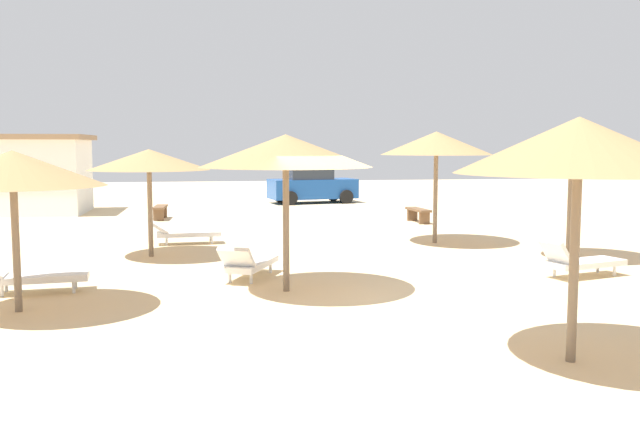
{
  "coord_description": "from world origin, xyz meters",
  "views": [
    {
      "loc": [
        -2.31,
        -11.55,
        2.67
      ],
      "look_at": [
        0.0,
        3.0,
        1.2
      ],
      "focal_mm": 38.17,
      "sensor_mm": 36.0,
      "label": 1
    }
  ],
  "objects_px": {
    "parasol_1": "(149,160)",
    "parasol_5": "(579,146)",
    "lounger_1": "(184,233)",
    "parasol_3": "(286,151)",
    "bench_1": "(160,210)",
    "parked_car": "(312,185)",
    "bench_0": "(418,213)",
    "parasol_6": "(436,144)",
    "beach_cabana": "(34,174)",
    "lounger_3": "(249,263)",
    "lounger_0": "(31,276)",
    "lounger_2": "(580,261)",
    "parasol_0": "(13,169)",
    "parasol_2": "(572,148)"
  },
  "relations": [
    {
      "from": "parasol_1",
      "to": "bench_1",
      "type": "distance_m",
      "value": 8.75
    },
    {
      "from": "lounger_1",
      "to": "bench_0",
      "type": "distance_m",
      "value": 8.87
    },
    {
      "from": "parasol_2",
      "to": "beach_cabana",
      "type": "distance_m",
      "value": 20.41
    },
    {
      "from": "lounger_2",
      "to": "bench_0",
      "type": "xyz_separation_m",
      "value": [
        -0.27,
        10.13,
        0.02
      ]
    },
    {
      "from": "lounger_0",
      "to": "lounger_3",
      "type": "xyz_separation_m",
      "value": [
        3.97,
        0.72,
        0.01
      ]
    },
    {
      "from": "parasol_6",
      "to": "bench_0",
      "type": "height_order",
      "value": "parasol_6"
    },
    {
      "from": "parasol_0",
      "to": "parked_car",
      "type": "bearing_deg",
      "value": 68.91
    },
    {
      "from": "bench_1",
      "to": "parked_car",
      "type": "relative_size",
      "value": 0.36
    },
    {
      "from": "parasol_2",
      "to": "lounger_2",
      "type": "xyz_separation_m",
      "value": [
        -0.97,
        -2.2,
        -2.29
      ]
    },
    {
      "from": "bench_0",
      "to": "parked_car",
      "type": "height_order",
      "value": "parked_car"
    },
    {
      "from": "parasol_1",
      "to": "lounger_2",
      "type": "distance_m",
      "value": 9.96
    },
    {
      "from": "lounger_0",
      "to": "lounger_2",
      "type": "height_order",
      "value": "lounger_2"
    },
    {
      "from": "lounger_3",
      "to": "bench_1",
      "type": "relative_size",
      "value": 1.3
    },
    {
      "from": "parasol_0",
      "to": "lounger_0",
      "type": "xyz_separation_m",
      "value": [
        -0.15,
        1.43,
        -1.99
      ]
    },
    {
      "from": "parasol_6",
      "to": "lounger_1",
      "type": "xyz_separation_m",
      "value": [
        -6.84,
        0.85,
        -2.42
      ]
    },
    {
      "from": "parasol_2",
      "to": "parasol_3",
      "type": "height_order",
      "value": "parasol_2"
    },
    {
      "from": "lounger_2",
      "to": "lounger_3",
      "type": "bearing_deg",
      "value": 172.35
    },
    {
      "from": "lounger_0",
      "to": "bench_1",
      "type": "bearing_deg",
      "value": 83.62
    },
    {
      "from": "lounger_2",
      "to": "parked_car",
      "type": "relative_size",
      "value": 0.46
    },
    {
      "from": "parasol_6",
      "to": "lounger_3",
      "type": "distance_m",
      "value": 7.28
    },
    {
      "from": "bench_0",
      "to": "beach_cabana",
      "type": "bearing_deg",
      "value": 158.52
    },
    {
      "from": "lounger_3",
      "to": "beach_cabana",
      "type": "xyz_separation_m",
      "value": [
        -7.66,
        14.76,
        1.25
      ]
    },
    {
      "from": "lounger_1",
      "to": "parked_car",
      "type": "bearing_deg",
      "value": 67.02
    },
    {
      "from": "lounger_2",
      "to": "bench_1",
      "type": "height_order",
      "value": "lounger_2"
    },
    {
      "from": "parasol_6",
      "to": "bench_1",
      "type": "relative_size",
      "value": 2.02
    },
    {
      "from": "parasol_6",
      "to": "beach_cabana",
      "type": "relative_size",
      "value": 0.71
    },
    {
      "from": "beach_cabana",
      "to": "parasol_3",
      "type": "bearing_deg",
      "value": -62.68
    },
    {
      "from": "lounger_3",
      "to": "parasol_6",
      "type": "bearing_deg",
      "value": 38.84
    },
    {
      "from": "parasol_1",
      "to": "lounger_1",
      "type": "distance_m",
      "value": 2.92
    },
    {
      "from": "parasol_6",
      "to": "lounger_3",
      "type": "relative_size",
      "value": 1.55
    },
    {
      "from": "parasol_1",
      "to": "parasol_5",
      "type": "distance_m",
      "value": 10.83
    },
    {
      "from": "parasol_1",
      "to": "parasol_2",
      "type": "bearing_deg",
      "value": -10.78
    },
    {
      "from": "parasol_2",
      "to": "lounger_3",
      "type": "relative_size",
      "value": 1.47
    },
    {
      "from": "lounger_1",
      "to": "parasol_0",
      "type": "bearing_deg",
      "value": -107.69
    },
    {
      "from": "parasol_3",
      "to": "bench_1",
      "type": "relative_size",
      "value": 2.08
    },
    {
      "from": "parasol_5",
      "to": "beach_cabana",
      "type": "relative_size",
      "value": 0.7
    },
    {
      "from": "lounger_1",
      "to": "parasol_3",
      "type": "bearing_deg",
      "value": -71.87
    },
    {
      "from": "parasol_0",
      "to": "parked_car",
      "type": "xyz_separation_m",
      "value": [
        7.72,
        20.02,
        -1.48
      ]
    },
    {
      "from": "parasol_3",
      "to": "lounger_1",
      "type": "height_order",
      "value": "parasol_3"
    },
    {
      "from": "lounger_0",
      "to": "lounger_2",
      "type": "relative_size",
      "value": 1.01
    },
    {
      "from": "parasol_3",
      "to": "parked_car",
      "type": "relative_size",
      "value": 0.74
    },
    {
      "from": "parasol_5",
      "to": "bench_0",
      "type": "relative_size",
      "value": 1.98
    },
    {
      "from": "parasol_1",
      "to": "parasol_6",
      "type": "distance_m",
      "value": 7.63
    },
    {
      "from": "parasol_3",
      "to": "parked_car",
      "type": "bearing_deg",
      "value": 80.29
    },
    {
      "from": "lounger_2",
      "to": "lounger_3",
      "type": "height_order",
      "value": "lounger_2"
    },
    {
      "from": "parasol_2",
      "to": "parasol_5",
      "type": "relative_size",
      "value": 0.96
    },
    {
      "from": "parasol_0",
      "to": "lounger_2",
      "type": "bearing_deg",
      "value": 6.81
    },
    {
      "from": "parked_car",
      "to": "beach_cabana",
      "type": "distance_m",
      "value": 12.0
    },
    {
      "from": "parasol_2",
      "to": "lounger_3",
      "type": "xyz_separation_m",
      "value": [
        -7.65,
        -1.31,
        -2.3
      ]
    },
    {
      "from": "parasol_1",
      "to": "lounger_3",
      "type": "xyz_separation_m",
      "value": [
        2.18,
        -3.18,
        -2.01
      ]
    }
  ]
}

